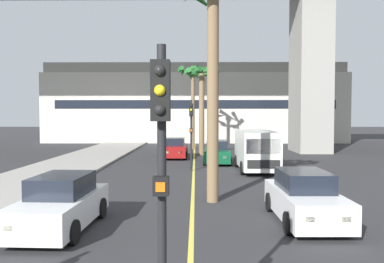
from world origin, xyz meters
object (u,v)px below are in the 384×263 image
object	(u,v)px
traffic_light_median_far	(191,125)
palm_tree_far_median	(213,30)
car_queue_second	(305,198)
delivery_van	(256,149)
car_queue_fourth	(175,148)
palm_tree_near_median	(202,86)
traffic_light_median_near	(161,161)
palm_tree_mid_median	(193,81)
car_queue_front	(217,153)
car_queue_third	(61,204)

from	to	relation	value
traffic_light_median_far	palm_tree_far_median	bearing A→B (deg)	-83.47
car_queue_second	delivery_van	distance (m)	10.78
car_queue_fourth	traffic_light_median_far	size ratio (longest dim) A/B	0.98
palm_tree_near_median	car_queue_fourth	bearing A→B (deg)	-135.44
traffic_light_median_near	car_queue_second	bearing A→B (deg)	61.13
delivery_van	palm_tree_mid_median	size ratio (longest dim) A/B	0.65
car_queue_fourth	palm_tree_near_median	world-z (taller)	palm_tree_near_median
car_queue_front	traffic_light_median_far	xyz separation A→B (m)	(-1.71, -3.71, 1.99)
car_queue_third	palm_tree_near_median	xyz separation A→B (m)	(4.38, 20.56, 4.97)
traffic_light_median_far	delivery_van	bearing A→B (deg)	0.78
traffic_light_median_near	traffic_light_median_far	size ratio (longest dim) A/B	1.00
car_queue_third	traffic_light_median_near	distance (m)	7.25
traffic_light_median_far	palm_tree_far_median	xyz separation A→B (m)	(0.92, -8.01, 3.79)
car_queue_fourth	palm_tree_mid_median	distance (m)	9.68
car_queue_front	delivery_van	xyz separation A→B (m)	(2.11, -3.66, 0.57)
traffic_light_median_far	palm_tree_mid_median	world-z (taller)	palm_tree_mid_median
car_queue_front	delivery_van	bearing A→B (deg)	-60.01
traffic_light_median_near	palm_tree_far_median	distance (m)	10.39
delivery_van	traffic_light_median_near	distance (m)	18.18
palm_tree_mid_median	car_queue_second	bearing A→B (deg)	-81.85
car_queue_front	car_queue_third	xyz separation A→B (m)	(-5.34, -15.28, 0.00)
palm_tree_near_median	palm_tree_far_median	size ratio (longest dim) A/B	0.85
delivery_van	palm_tree_near_median	xyz separation A→B (m)	(-3.08, 8.94, 4.40)
car_queue_third	traffic_light_median_far	bearing A→B (deg)	72.58
traffic_light_median_near	palm_tree_mid_median	bearing A→B (deg)	89.65
car_queue_second	palm_tree_near_median	world-z (taller)	palm_tree_near_median
car_queue_fourth	traffic_light_median_far	xyz separation A→B (m)	(1.31, -6.97, 1.99)
car_queue_second	palm_tree_near_median	size ratio (longest dim) A/B	0.57
palm_tree_near_median	palm_tree_far_median	bearing A→B (deg)	-89.43
car_queue_front	traffic_light_median_near	distance (m)	21.51
car_queue_fourth	palm_tree_far_median	world-z (taller)	palm_tree_far_median
car_queue_front	palm_tree_near_median	world-z (taller)	palm_tree_near_median
palm_tree_far_median	palm_tree_mid_median	bearing A→B (deg)	92.27
car_queue_third	palm_tree_mid_median	bearing A→B (deg)	82.05
car_queue_second	delivery_van	world-z (taller)	delivery_van
car_queue_front	palm_tree_far_median	size ratio (longest dim) A/B	0.49
car_queue_third	palm_tree_mid_median	world-z (taller)	palm_tree_mid_median
car_queue_fourth	delivery_van	xyz separation A→B (m)	(5.14, -6.91, 0.57)
traffic_light_median_near	car_queue_front	bearing A→B (deg)	84.94
car_queue_second	car_queue_third	size ratio (longest dim) A/B	0.99
car_queue_third	traffic_light_median_far	distance (m)	12.29
car_queue_second	palm_tree_mid_median	bearing A→B (deg)	98.15
car_queue_fourth	delivery_van	world-z (taller)	delivery_van
traffic_light_median_near	palm_tree_mid_median	distance (m)	32.41
palm_tree_far_median	car_queue_fourth	bearing A→B (deg)	98.46
car_queue_second	car_queue_fourth	bearing A→B (deg)	105.64
car_queue_third	traffic_light_median_near	size ratio (longest dim) A/B	0.99
car_queue_third	car_queue_fourth	size ratio (longest dim) A/B	1.01
car_queue_front	car_queue_third	bearing A→B (deg)	-109.27
car_queue_front	car_queue_second	bearing A→B (deg)	-82.40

